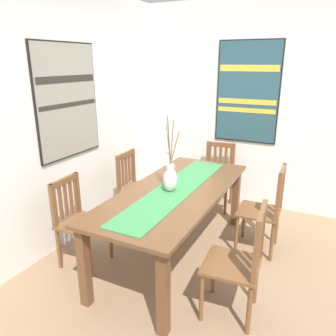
{
  "coord_description": "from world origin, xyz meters",
  "views": [
    {
      "loc": [
        -2.59,
        -0.67,
        1.94
      ],
      "look_at": [
        0.13,
        0.68,
        0.95
      ],
      "focal_mm": 35.07,
      "sensor_mm": 36.0,
      "label": 1
    }
  ],
  "objects_px": {
    "dining_table": "(175,199)",
    "centerpiece_vase": "(170,177)",
    "painting_on_back_wall": "(67,101)",
    "chair_0": "(240,261)",
    "chair_3": "(136,185)",
    "chair_4": "(265,209)",
    "chair_2": "(78,219)",
    "painting_on_side_wall": "(248,92)",
    "chair_1": "(217,174)"
  },
  "relations": [
    {
      "from": "chair_3",
      "to": "chair_0",
      "type": "bearing_deg",
      "value": -123.43
    },
    {
      "from": "chair_2",
      "to": "painting_on_side_wall",
      "type": "distance_m",
      "value": 2.66
    },
    {
      "from": "chair_4",
      "to": "painting_on_side_wall",
      "type": "distance_m",
      "value": 1.67
    },
    {
      "from": "chair_0",
      "to": "chair_2",
      "type": "distance_m",
      "value": 1.6
    },
    {
      "from": "dining_table",
      "to": "chair_0",
      "type": "xyz_separation_m",
      "value": [
        -0.52,
        -0.79,
        -0.16
      ]
    },
    {
      "from": "dining_table",
      "to": "painting_on_back_wall",
      "type": "xyz_separation_m",
      "value": [
        -0.08,
        1.21,
        0.9
      ]
    },
    {
      "from": "centerpiece_vase",
      "to": "painting_on_side_wall",
      "type": "distance_m",
      "value": 1.89
    },
    {
      "from": "chair_2",
      "to": "painting_on_side_wall",
      "type": "height_order",
      "value": "painting_on_side_wall"
    },
    {
      "from": "chair_1",
      "to": "chair_4",
      "type": "xyz_separation_m",
      "value": [
        -0.88,
        -0.8,
        0.01
      ]
    },
    {
      "from": "centerpiece_vase",
      "to": "painting_on_side_wall",
      "type": "xyz_separation_m",
      "value": [
        1.75,
        -0.27,
        0.66
      ]
    },
    {
      "from": "chair_1",
      "to": "chair_2",
      "type": "height_order",
      "value": "chair_2"
    },
    {
      "from": "dining_table",
      "to": "painting_on_back_wall",
      "type": "height_order",
      "value": "painting_on_back_wall"
    },
    {
      "from": "chair_4",
      "to": "chair_1",
      "type": "bearing_deg",
      "value": 42.29
    },
    {
      "from": "painting_on_back_wall",
      "to": "dining_table",
      "type": "bearing_deg",
      "value": -86.37
    },
    {
      "from": "painting_on_back_wall",
      "to": "chair_3",
      "type": "bearing_deg",
      "value": -34.82
    },
    {
      "from": "painting_on_side_wall",
      "to": "painting_on_back_wall",
      "type": "bearing_deg",
      "value": 140.62
    },
    {
      "from": "centerpiece_vase",
      "to": "chair_3",
      "type": "xyz_separation_m",
      "value": [
        0.59,
        0.76,
        -0.42
      ]
    },
    {
      "from": "centerpiece_vase",
      "to": "chair_0",
      "type": "relative_size",
      "value": 0.76
    },
    {
      "from": "dining_table",
      "to": "chair_4",
      "type": "distance_m",
      "value": 0.96
    },
    {
      "from": "chair_0",
      "to": "chair_4",
      "type": "bearing_deg",
      "value": 0.63
    },
    {
      "from": "dining_table",
      "to": "centerpiece_vase",
      "type": "relative_size",
      "value": 2.94
    },
    {
      "from": "chair_2",
      "to": "chair_4",
      "type": "distance_m",
      "value": 1.89
    },
    {
      "from": "chair_0",
      "to": "painting_on_side_wall",
      "type": "xyz_separation_m",
      "value": [
        2.21,
        0.55,
        1.06
      ]
    },
    {
      "from": "chair_0",
      "to": "centerpiece_vase",
      "type": "bearing_deg",
      "value": 60.84
    },
    {
      "from": "chair_0",
      "to": "chair_1",
      "type": "bearing_deg",
      "value": 22.84
    },
    {
      "from": "chair_2",
      "to": "chair_4",
      "type": "relative_size",
      "value": 0.94
    },
    {
      "from": "dining_table",
      "to": "painting_on_back_wall",
      "type": "distance_m",
      "value": 1.51
    },
    {
      "from": "chair_4",
      "to": "painting_on_side_wall",
      "type": "xyz_separation_m",
      "value": [
        1.16,
        0.53,
        1.07
      ]
    },
    {
      "from": "chair_1",
      "to": "painting_on_back_wall",
      "type": "bearing_deg",
      "value": 141.57
    },
    {
      "from": "chair_2",
      "to": "painting_on_back_wall",
      "type": "bearing_deg",
      "value": 43.06
    },
    {
      "from": "painting_on_back_wall",
      "to": "chair_0",
      "type": "bearing_deg",
      "value": -102.48
    },
    {
      "from": "chair_3",
      "to": "chair_4",
      "type": "bearing_deg",
      "value": -89.71
    },
    {
      "from": "painting_on_side_wall",
      "to": "chair_1",
      "type": "bearing_deg",
      "value": 135.88
    },
    {
      "from": "dining_table",
      "to": "centerpiece_vase",
      "type": "height_order",
      "value": "centerpiece_vase"
    },
    {
      "from": "chair_2",
      "to": "chair_3",
      "type": "distance_m",
      "value": 1.03
    },
    {
      "from": "dining_table",
      "to": "chair_1",
      "type": "distance_m",
      "value": 1.43
    },
    {
      "from": "centerpiece_vase",
      "to": "painting_on_side_wall",
      "type": "bearing_deg",
      "value": -8.69
    },
    {
      "from": "centerpiece_vase",
      "to": "chair_4",
      "type": "relative_size",
      "value": 0.76
    },
    {
      "from": "centerpiece_vase",
      "to": "chair_0",
      "type": "bearing_deg",
      "value": -119.16
    },
    {
      "from": "chair_2",
      "to": "chair_3",
      "type": "relative_size",
      "value": 0.99
    },
    {
      "from": "chair_3",
      "to": "painting_on_side_wall",
      "type": "bearing_deg",
      "value": -41.53
    },
    {
      "from": "centerpiece_vase",
      "to": "chair_2",
      "type": "relative_size",
      "value": 0.81
    },
    {
      "from": "chair_2",
      "to": "chair_3",
      "type": "bearing_deg",
      "value": -1.19
    },
    {
      "from": "chair_1",
      "to": "chair_2",
      "type": "distance_m",
      "value": 2.07
    },
    {
      "from": "chair_3",
      "to": "painting_on_side_wall",
      "type": "xyz_separation_m",
      "value": [
        1.17,
        -1.03,
        1.08
      ]
    },
    {
      "from": "chair_4",
      "to": "painting_on_back_wall",
      "type": "distance_m",
      "value": 2.33
    },
    {
      "from": "chair_0",
      "to": "chair_1",
      "type": "relative_size",
      "value": 1.07
    },
    {
      "from": "centerpiece_vase",
      "to": "chair_4",
      "type": "distance_m",
      "value": 1.08
    },
    {
      "from": "chair_3",
      "to": "painting_on_back_wall",
      "type": "xyz_separation_m",
      "value": [
        -0.6,
        0.42,
        1.07
      ]
    },
    {
      "from": "chair_1",
      "to": "painting_on_back_wall",
      "type": "relative_size",
      "value": 0.75
    }
  ]
}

